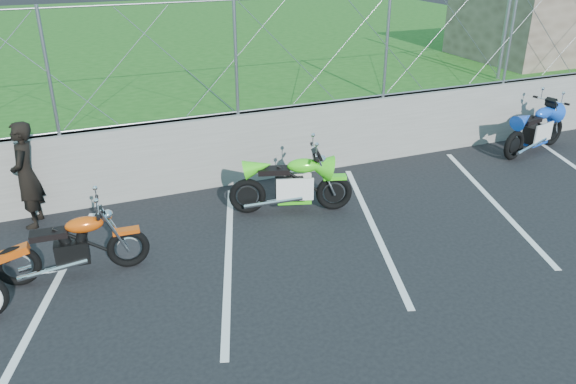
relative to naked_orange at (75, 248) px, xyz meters
name	(u,v)px	position (x,y,z in m)	size (l,w,h in m)	color
ground	(251,292)	(2.03, -1.28, -0.42)	(90.00, 90.00, 0.00)	black
retaining_wall	(186,156)	(2.03, 2.22, 0.23)	(30.00, 0.22, 1.30)	slate
grass_field	(116,54)	(2.03, 12.22, 0.23)	(30.00, 20.00, 1.30)	#1C4D14
stone_building	(561,20)	(12.53, 4.22, 1.78)	(5.00, 3.00, 1.80)	brown
chain_link_fence	(178,63)	(2.03, 2.22, 1.88)	(28.00, 0.03, 2.00)	gray
sign_pole	(508,8)	(9.23, 2.62, 2.38)	(0.08, 0.08, 3.00)	gray
parking_lines	(304,239)	(3.23, -0.28, -0.42)	(18.29, 4.31, 0.01)	silver
naked_orange	(75,248)	(0.00, 0.00, 0.00)	(1.98, 0.67, 0.99)	black
sportbike_green	(293,186)	(3.45, 0.69, 0.04)	(1.99, 0.83, 1.06)	black
sportbike_blue	(536,131)	(9.29, 1.33, 0.04)	(2.04, 0.77, 1.08)	black
person_standing	(26,175)	(-0.55, 1.83, 0.43)	(0.62, 0.41, 1.70)	black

